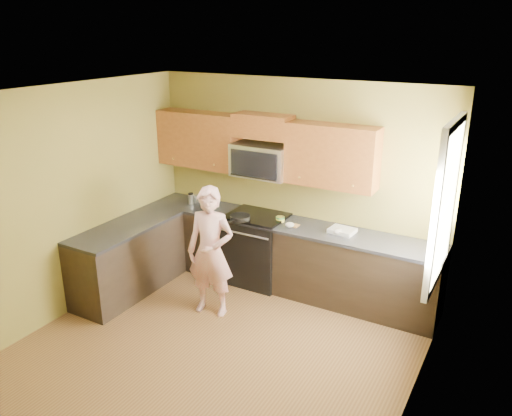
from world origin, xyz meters
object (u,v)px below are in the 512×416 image
Objects in this scene: woman at (211,252)px; frying_pan at (240,219)px; stove at (257,248)px; butter_tub at (280,222)px; travel_mug at (191,204)px; microwave at (261,176)px.

frying_pan is at bearing 81.94° from woman.
frying_pan is (-0.11, -0.25, 0.47)m from stove.
travel_mug reaches higher than butter_tub.
frying_pan is 3.99× the size of butter_tub.
microwave is 1.67× the size of frying_pan.
microwave is 4.73× the size of travel_mug.
frying_pan is (-0.11, -0.37, -0.50)m from microwave.
woman reaches higher than butter_tub.
stove is at bearing -178.35° from butter_tub.
stove is 0.56m from butter_tub.
frying_pan is 1.00m from travel_mug.
travel_mug is (-1.07, 0.01, 0.44)m from stove.
woman is 3.47× the size of frying_pan.
travel_mug is at bearing 179.49° from stove.
travel_mug is at bearing 124.82° from woman.
woman is 1.40m from travel_mug.
frying_pan reaches higher than stove.
stove is 0.98m from microwave.
woman is 1.07m from butter_tub.
microwave is (0.00, 0.12, 0.97)m from stove.
stove is 2.08× the size of frying_pan.
frying_pan is (-0.03, 0.73, 0.16)m from woman.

